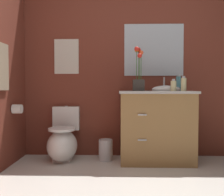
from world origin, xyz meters
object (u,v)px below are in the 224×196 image
trash_bin (106,150)px  flower_vase (138,77)px  wall_poster (67,57)px  hanging_towel (2,67)px  lotion_bottle (184,84)px  wall_mirror (154,50)px  toilet_paper_roll (17,109)px  hand_wash_bottle (179,83)px  vanity_cabinet (157,126)px  soap_bottle (173,86)px  toilet (63,142)px

trash_bin → flower_vase: bearing=-14.4°
wall_poster → hanging_towel: bearing=-127.5°
lotion_bottle → wall_mirror: bearing=123.1°
flower_vase → toilet_paper_roll: flower_vase is taller
hand_wash_bottle → hanging_towel: 2.13m
hanging_towel → toilet_paper_roll: (0.06, 0.28, -0.49)m
vanity_cabinet → wall_poster: size_ratio=2.27×
hand_wash_bottle → trash_bin: hand_wash_bottle is taller
hand_wash_bottle → wall_mirror: size_ratio=0.26×
lotion_bottle → hand_wash_bottle: size_ratio=0.86×
vanity_cabinet → soap_bottle: (0.17, -0.17, 0.50)m
soap_bottle → hanging_towel: size_ratio=0.28×
trash_bin → toilet_paper_roll: toilet_paper_roll is taller
toilet → lotion_bottle: size_ratio=3.85×
vanity_cabinet → lotion_bottle: 0.62m
toilet → wall_poster: wall_poster is taller
soap_bottle → trash_bin: soap_bottle is taller
flower_vase → hanging_towel: 1.58m
trash_bin → hanging_towel: bearing=-156.7°
vanity_cabinet → wall_poster: 1.53m
vanity_cabinet → hanging_towel: hanging_towel is taller
lotion_bottle → toilet_paper_roll: 2.03m
toilet → wall_poster: bearing=90.0°
wall_poster → soap_bottle: bearing=-18.8°
toilet → hanging_towel: size_ratio=1.33×
vanity_cabinet → wall_mirror: (-0.00, 0.29, 0.99)m
hand_wash_bottle → wall_poster: (-1.49, 0.22, 0.37)m
hanging_towel → toilet: bearing=39.7°
vanity_cabinet → toilet_paper_roll: size_ratio=9.79×
soap_bottle → toilet_paper_roll: size_ratio=1.33×
wall_poster → trash_bin: bearing=-25.1°
hanging_towel → flower_vase: bearing=13.8°
wall_mirror → toilet_paper_roll: (-1.71, -0.46, -0.77)m
toilet → wall_mirror: size_ratio=0.86×
trash_bin → wall_poster: (-0.55, 0.26, 1.23)m
flower_vase → wall_mirror: size_ratio=0.68×
hanging_towel → toilet_paper_roll: hanging_towel is taller
toilet → wall_mirror: wall_mirror is taller
toilet → vanity_cabinet: bearing=-1.3°
toilet → wall_mirror: bearing=12.6°
trash_bin → hand_wash_bottle: bearing=2.6°
wall_poster → toilet_paper_roll: 0.97m
soap_bottle → hanging_towel: hanging_towel is taller
hanging_towel → toilet_paper_roll: bearing=78.7°
trash_bin → hanging_towel: hanging_towel is taller
hand_wash_bottle → lotion_bottle: bearing=-88.5°
hanging_towel → vanity_cabinet: bearing=14.2°
soap_bottle → lotion_bottle: (0.12, 0.01, 0.02)m
vanity_cabinet → trash_bin: 0.72m
vanity_cabinet → flower_vase: bearing=-163.6°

